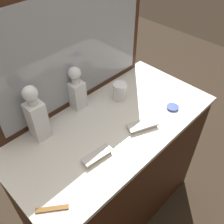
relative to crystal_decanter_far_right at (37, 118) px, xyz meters
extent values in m
plane|color=#2D2319|center=(0.31, -0.20, -1.03)|extent=(6.00, 6.00, 0.00)
cube|color=#381E11|center=(0.31, -0.20, -0.59)|extent=(1.15, 0.58, 0.88)
cube|color=silver|center=(0.31, -0.20, -0.14)|extent=(1.19, 0.60, 0.03)
cube|color=#381E11|center=(0.31, 0.09, 0.20)|extent=(1.01, 0.03, 0.66)
cube|color=gray|center=(0.31, 0.07, 0.20)|extent=(0.93, 0.01, 0.58)
cube|color=white|center=(0.00, 0.00, -0.02)|extent=(0.08, 0.08, 0.21)
cube|color=#9E5619|center=(0.00, 0.00, -0.06)|extent=(0.07, 0.07, 0.13)
cylinder|color=white|center=(0.00, 0.00, 0.10)|extent=(0.04, 0.04, 0.03)
sphere|color=white|center=(0.00, 0.00, 0.15)|extent=(0.07, 0.07, 0.07)
cube|color=white|center=(0.28, 0.04, -0.04)|extent=(0.08, 0.08, 0.16)
cube|color=#9E5619|center=(0.28, 0.04, -0.06)|extent=(0.07, 0.07, 0.13)
cylinder|color=white|center=(0.28, 0.04, 0.05)|extent=(0.04, 0.04, 0.03)
sphere|color=white|center=(0.28, 0.04, 0.10)|extent=(0.07, 0.07, 0.07)
cylinder|color=white|center=(0.50, -0.08, -0.07)|extent=(0.08, 0.08, 0.10)
cylinder|color=silver|center=(0.50, -0.08, -0.12)|extent=(0.08, 0.08, 0.01)
cube|color=#B7A88C|center=(0.40, -0.33, -0.12)|extent=(0.16, 0.11, 0.01)
cube|color=#B7B5AD|center=(0.40, -0.33, -0.11)|extent=(0.17, 0.12, 0.01)
cube|color=#B7A88C|center=(0.10, -0.31, -0.12)|extent=(0.14, 0.06, 0.01)
cube|color=#B7B5AD|center=(0.10, -0.31, -0.11)|extent=(0.15, 0.07, 0.01)
cylinder|color=#33478C|center=(0.64, -0.36, -0.12)|extent=(0.07, 0.07, 0.01)
cube|color=brown|center=(-0.19, -0.36, -0.12)|extent=(0.12, 0.10, 0.01)
camera|label=1|loc=(-0.36, -0.86, 0.83)|focal=39.96mm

